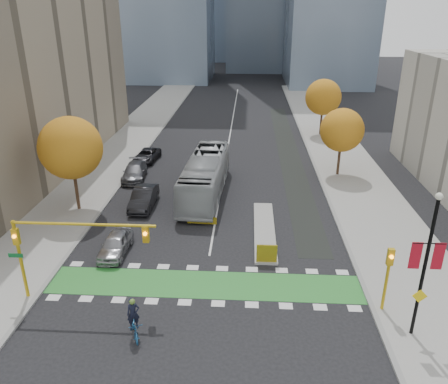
# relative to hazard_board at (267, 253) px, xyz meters

# --- Properties ---
(ground) EXTENTS (300.00, 300.00, 0.00)m
(ground) POSITION_rel_hazard_board_xyz_m (-4.00, -4.20, -0.80)
(ground) COLOR black
(ground) RESTS_ON ground
(sidewalk_west) EXTENTS (7.00, 120.00, 0.15)m
(sidewalk_west) POSITION_rel_hazard_board_xyz_m (-17.50, 15.80, -0.73)
(sidewalk_west) COLOR gray
(sidewalk_west) RESTS_ON ground
(sidewalk_east) EXTENTS (7.00, 120.00, 0.15)m
(sidewalk_east) POSITION_rel_hazard_board_xyz_m (9.50, 15.80, -0.73)
(sidewalk_east) COLOR gray
(sidewalk_east) RESTS_ON ground
(curb_west) EXTENTS (0.30, 120.00, 0.16)m
(curb_west) POSITION_rel_hazard_board_xyz_m (-14.00, 15.80, -0.73)
(curb_west) COLOR gray
(curb_west) RESTS_ON ground
(curb_east) EXTENTS (0.30, 120.00, 0.16)m
(curb_east) POSITION_rel_hazard_board_xyz_m (6.00, 15.80, -0.73)
(curb_east) COLOR gray
(curb_east) RESTS_ON ground
(bike_crossing) EXTENTS (20.00, 3.00, 0.01)m
(bike_crossing) POSITION_rel_hazard_board_xyz_m (-4.00, -2.70, -0.79)
(bike_crossing) COLOR #297D2D
(bike_crossing) RESTS_ON ground
(centre_line) EXTENTS (0.15, 70.00, 0.01)m
(centre_line) POSITION_rel_hazard_board_xyz_m (-4.00, 35.80, -0.80)
(centre_line) COLOR silver
(centre_line) RESTS_ON ground
(bike_lane_paint) EXTENTS (2.50, 50.00, 0.01)m
(bike_lane_paint) POSITION_rel_hazard_board_xyz_m (3.50, 25.80, -0.80)
(bike_lane_paint) COLOR black
(bike_lane_paint) RESTS_ON ground
(median_island) EXTENTS (1.60, 10.00, 0.16)m
(median_island) POSITION_rel_hazard_board_xyz_m (0.00, 4.80, -0.72)
(median_island) COLOR gray
(median_island) RESTS_ON ground
(hazard_board) EXTENTS (1.40, 0.12, 1.30)m
(hazard_board) POSITION_rel_hazard_board_xyz_m (0.00, 0.00, 0.00)
(hazard_board) COLOR yellow
(hazard_board) RESTS_ON median_island
(tree_west) EXTENTS (5.20, 5.20, 8.22)m
(tree_west) POSITION_rel_hazard_board_xyz_m (-16.00, 7.80, 4.82)
(tree_west) COLOR #332114
(tree_west) RESTS_ON ground
(tree_east_near) EXTENTS (4.40, 4.40, 7.08)m
(tree_east_near) POSITION_rel_hazard_board_xyz_m (8.00, 17.80, 4.06)
(tree_east_near) COLOR #332114
(tree_east_near) RESTS_ON ground
(tree_east_far) EXTENTS (4.80, 4.80, 7.65)m
(tree_east_far) POSITION_rel_hazard_board_xyz_m (8.50, 33.80, 4.44)
(tree_east_far) COLOR #332114
(tree_east_far) RESTS_ON ground
(traffic_signal_west) EXTENTS (8.53, 0.56, 5.20)m
(traffic_signal_west) POSITION_rel_hazard_board_xyz_m (-11.93, -4.71, 3.23)
(traffic_signal_west) COLOR #BF9914
(traffic_signal_west) RESTS_ON ground
(traffic_signal_east) EXTENTS (0.35, 0.43, 4.10)m
(traffic_signal_east) POSITION_rel_hazard_board_xyz_m (6.50, -4.71, 1.93)
(traffic_signal_east) COLOR #BF9914
(traffic_signal_east) RESTS_ON ground
(banner_lamppost) EXTENTS (1.65, 0.36, 8.28)m
(banner_lamppost) POSITION_rel_hazard_board_xyz_m (7.50, -6.70, 3.81)
(banner_lamppost) COLOR black
(banner_lamppost) RESTS_ON ground
(cyclist) EXTENTS (1.45, 2.16, 2.36)m
(cyclist) POSITION_rel_hazard_board_xyz_m (-7.23, -7.60, -0.01)
(cyclist) COLOR #1C5182
(cyclist) RESTS_ON ground
(bus) EXTENTS (3.81, 13.50, 3.72)m
(bus) POSITION_rel_hazard_board_xyz_m (-5.35, 11.90, 1.06)
(bus) COLOR #9EA2A5
(bus) RESTS_ON ground
(parked_car_a) EXTENTS (1.83, 4.36, 1.47)m
(parked_car_a) POSITION_rel_hazard_board_xyz_m (-10.69, 0.80, -0.06)
(parked_car_a) COLOR #98989D
(parked_car_a) RESTS_ON ground
(parked_car_b) EXTENTS (1.80, 5.13, 1.69)m
(parked_car_b) POSITION_rel_hazard_board_xyz_m (-10.50, 8.81, 0.04)
(parked_car_b) COLOR black
(parked_car_b) RESTS_ON ground
(parked_car_c) EXTENTS (2.68, 5.56, 1.56)m
(parked_car_c) POSITION_rel_hazard_board_xyz_m (-13.00, 15.54, -0.02)
(parked_car_c) COLOR #515156
(parked_car_c) RESTS_ON ground
(parked_car_d) EXTENTS (2.68, 5.03, 1.34)m
(parked_car_d) POSITION_rel_hazard_board_xyz_m (-13.00, 21.29, -0.13)
(parked_car_d) COLOR black
(parked_car_d) RESTS_ON ground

